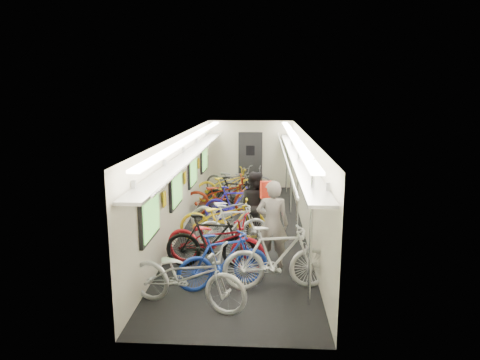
# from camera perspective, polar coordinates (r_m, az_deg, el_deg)

# --- Properties ---
(train_car_shell) EXTENTS (10.00, 10.00, 10.00)m
(train_car_shell) POSITION_cam_1_polar(r_m,az_deg,el_deg) (11.07, -1.25, 2.69)
(train_car_shell) COLOR black
(train_car_shell) RESTS_ON ground
(bicycle_0) EXTENTS (2.14, 1.27, 1.06)m
(bicycle_0) POSITION_cam_1_polar(r_m,az_deg,el_deg) (6.95, -7.08, -12.54)
(bicycle_0) COLOR #B3B4B8
(bicycle_0) RESTS_ON ground
(bicycle_1) EXTENTS (1.72, 1.11, 1.01)m
(bicycle_1) POSITION_cam_1_polar(r_m,az_deg,el_deg) (7.56, -2.21, -10.65)
(bicycle_1) COLOR #1C39A9
(bicycle_1) RESTS_ON ground
(bicycle_2) EXTENTS (2.21, 1.32, 1.09)m
(bicycle_2) POSITION_cam_1_polar(r_m,az_deg,el_deg) (8.38, -3.34, -8.07)
(bicycle_2) COLOR maroon
(bicycle_2) RESTS_ON ground
(bicycle_3) EXTENTS (1.83, 0.63, 1.08)m
(bicycle_3) POSITION_cam_1_polar(r_m,az_deg,el_deg) (8.34, -3.88, -8.21)
(bicycle_3) COLOR black
(bicycle_3) RESTS_ON ground
(bicycle_4) EXTENTS (2.06, 0.97, 1.04)m
(bicycle_4) POSITION_cam_1_polar(r_m,az_deg,el_deg) (9.93, -2.29, -5.07)
(bicycle_4) COLOR yellow
(bicycle_4) RESTS_ON ground
(bicycle_5) EXTENTS (1.69, 0.84, 0.98)m
(bicycle_5) POSITION_cam_1_polar(r_m,az_deg,el_deg) (9.47, -0.99, -6.09)
(bicycle_5) COLOR silver
(bicycle_5) RESTS_ON ground
(bicycle_6) EXTENTS (1.99, 0.97, 1.00)m
(bicycle_6) POSITION_cam_1_polar(r_m,az_deg,el_deg) (10.56, -1.40, -4.17)
(bicycle_6) COLOR #AAA9AE
(bicycle_6) RESTS_ON ground
(bicycle_7) EXTENTS (1.59, 0.53, 0.94)m
(bicycle_7) POSITION_cam_1_polar(r_m,az_deg,el_deg) (11.37, -0.82, -3.17)
(bicycle_7) COLOR #231BA5
(bicycle_7) RESTS_ON ground
(bicycle_8) EXTENTS (2.24, 1.15, 1.12)m
(bicycle_8) POSITION_cam_1_polar(r_m,az_deg,el_deg) (11.86, -2.46, -2.11)
(bicycle_8) COLOR maroon
(bicycle_8) RESTS_ON ground
(bicycle_9) EXTENTS (1.80, 0.74, 1.05)m
(bicycle_9) POSITION_cam_1_polar(r_m,az_deg,el_deg) (12.09, -0.64, -2.02)
(bicycle_9) COLOR black
(bicycle_9) RESTS_ON ground
(bicycle_10) EXTENTS (2.10, 1.30, 1.04)m
(bicycle_10) POSITION_cam_1_polar(r_m,az_deg,el_deg) (13.48, -1.80, -0.62)
(bicycle_10) COLOR gold
(bicycle_10) RESTS_ON ground
(bicycle_11) EXTENTS (1.96, 0.83, 1.14)m
(bicycle_11) POSITION_cam_1_polar(r_m,az_deg,el_deg) (7.50, 4.99, -10.32)
(bicycle_11) COLOR silver
(bicycle_11) RESTS_ON ground
(bicycle_12) EXTENTS (2.12, 1.46, 1.06)m
(bicycle_12) POSITION_cam_1_polar(r_m,az_deg,el_deg) (14.02, -1.00, -0.11)
(bicycle_12) COLOR #58595C
(bicycle_12) RESTS_ON ground
(bicycle_14) EXTENTS (1.80, 0.71, 0.93)m
(bicycle_14) POSITION_cam_1_polar(r_m,az_deg,el_deg) (14.50, 0.79, 0.02)
(bicycle_14) COLOR slate
(bicycle_14) RESTS_ON ground
(passenger_near) EXTENTS (0.65, 0.45, 1.73)m
(passenger_near) POSITION_cam_1_polar(r_m,az_deg,el_deg) (8.35, 4.36, -5.87)
(passenger_near) COLOR slate
(passenger_near) RESTS_ON ground
(passenger_mid) EXTENTS (0.97, 0.93, 1.58)m
(passenger_mid) POSITION_cam_1_polar(r_m,az_deg,el_deg) (10.03, 1.90, -3.29)
(passenger_mid) COLOR black
(passenger_mid) RESTS_ON ground
(backpack) EXTENTS (0.29, 0.21, 0.38)m
(backpack) POSITION_cam_1_polar(r_m,az_deg,el_deg) (9.34, 3.57, -1.34)
(backpack) COLOR red
(backpack) RESTS_ON passenger_near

